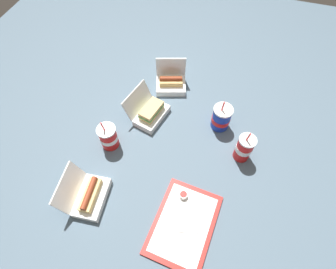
% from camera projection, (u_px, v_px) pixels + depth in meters
% --- Properties ---
extents(ground_plane, '(3.20, 3.20, 0.00)m').
position_uv_depth(ground_plane, '(174.00, 141.00, 1.41)').
color(ground_plane, '#4C6070').
extents(food_tray, '(0.39, 0.29, 0.01)m').
position_uv_depth(food_tray, '(184.00, 224.00, 1.17)').
color(food_tray, red).
rests_on(food_tray, ground_plane).
extents(ketchup_cup, '(0.04, 0.04, 0.02)m').
position_uv_depth(ketchup_cup, '(183.00, 195.00, 1.22)').
color(ketchup_cup, white).
rests_on(ketchup_cup, food_tray).
extents(napkin_stack, '(0.12, 0.12, 0.00)m').
position_uv_depth(napkin_stack, '(175.00, 220.00, 1.17)').
color(napkin_stack, white).
rests_on(napkin_stack, food_tray).
extents(plastic_fork, '(0.11, 0.04, 0.00)m').
position_uv_depth(plastic_fork, '(202.00, 222.00, 1.16)').
color(plastic_fork, white).
rests_on(plastic_fork, food_tray).
extents(clamshell_hotdog_center, '(0.20, 0.21, 0.18)m').
position_uv_depth(clamshell_hotdog_center, '(171.00, 82.00, 1.59)').
color(clamshell_hotdog_center, white).
rests_on(clamshell_hotdog_center, ground_plane).
extents(clamshell_sandwich_back, '(0.24, 0.22, 0.16)m').
position_uv_depth(clamshell_sandwich_back, '(150.00, 112.00, 1.47)').
color(clamshell_sandwich_back, white).
rests_on(clamshell_sandwich_back, ground_plane).
extents(clamshell_hotdog_right, '(0.22, 0.20, 0.16)m').
position_uv_depth(clamshell_hotdog_right, '(89.00, 195.00, 1.21)').
color(clamshell_hotdog_right, white).
rests_on(clamshell_hotdog_right, ground_plane).
extents(soda_cup_center, '(0.10, 0.10, 0.21)m').
position_uv_depth(soda_cup_center, '(221.00, 118.00, 1.41)').
color(soda_cup_center, '#1938B7').
rests_on(soda_cup_center, ground_plane).
extents(soda_cup_front, '(0.10, 0.10, 0.20)m').
position_uv_depth(soda_cup_front, '(108.00, 137.00, 1.34)').
color(soda_cup_front, red).
rests_on(soda_cup_front, ground_plane).
extents(soda_cup_back, '(0.09, 0.09, 0.22)m').
position_uv_depth(soda_cup_back, '(244.00, 148.00, 1.30)').
color(soda_cup_back, red).
rests_on(soda_cup_back, ground_plane).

